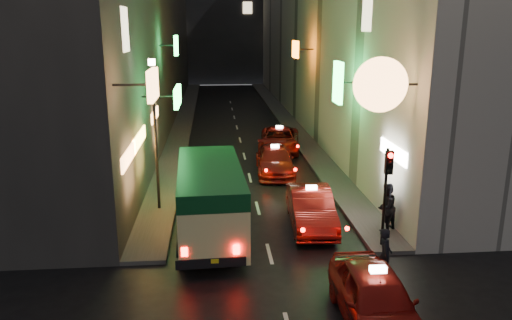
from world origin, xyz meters
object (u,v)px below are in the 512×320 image
object	(u,v)px
pedestrian_crossing	(385,251)
minibus	(210,193)
taxi_near	(376,295)
traffic_light	(387,177)
lamp_post	(155,125)

from	to	relation	value
pedestrian_crossing	minibus	bearing A→B (deg)	69.06
taxi_near	pedestrian_crossing	distance (m)	2.56
pedestrian_crossing	traffic_light	size ratio (longest dim) A/B	0.56
traffic_light	lamp_post	xyz separation A→B (m)	(-8.20, 4.53, 1.04)
pedestrian_crossing	traffic_light	distance (m)	2.83
traffic_light	taxi_near	bearing A→B (deg)	-111.25
taxi_near	minibus	bearing A→B (deg)	125.23
traffic_light	lamp_post	distance (m)	9.42
taxi_near	traffic_light	xyz separation A→B (m)	(1.74, 4.47, 1.79)
pedestrian_crossing	lamp_post	size ratio (longest dim) A/B	0.31
pedestrian_crossing	lamp_post	world-z (taller)	lamp_post
traffic_light	minibus	bearing A→B (deg)	165.35
traffic_light	pedestrian_crossing	bearing A→B (deg)	-108.13
minibus	traffic_light	bearing A→B (deg)	-14.65
minibus	pedestrian_crossing	distance (m)	6.52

